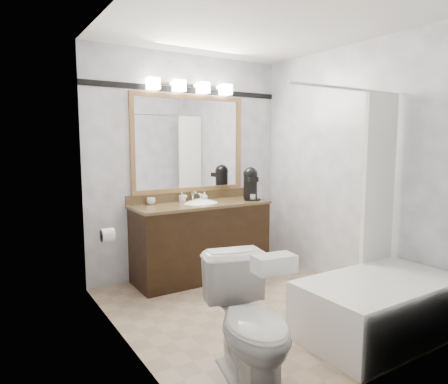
% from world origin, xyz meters
% --- Properties ---
extents(room, '(2.42, 2.62, 2.52)m').
position_xyz_m(room, '(0.00, 0.00, 1.25)').
color(room, tan).
rests_on(room, ground).
extents(vanity, '(1.53, 0.58, 0.97)m').
position_xyz_m(vanity, '(0.00, 1.02, 0.44)').
color(vanity, black).
rests_on(vanity, ground).
extents(mirror, '(1.40, 0.04, 1.10)m').
position_xyz_m(mirror, '(0.00, 1.28, 1.50)').
color(mirror, '#A4784A').
rests_on(mirror, room).
extents(vanity_light_bar, '(1.02, 0.14, 0.12)m').
position_xyz_m(vanity_light_bar, '(0.00, 1.23, 2.13)').
color(vanity_light_bar, silver).
rests_on(vanity_light_bar, room).
extents(accent_stripe, '(2.40, 0.01, 0.06)m').
position_xyz_m(accent_stripe, '(0.00, 1.29, 2.10)').
color(accent_stripe, black).
rests_on(accent_stripe, room).
extents(bathtub, '(1.30, 0.75, 1.96)m').
position_xyz_m(bathtub, '(0.55, -0.90, 0.28)').
color(bathtub, white).
rests_on(bathtub, ground).
extents(tp_roll, '(0.11, 0.12, 0.12)m').
position_xyz_m(tp_roll, '(-1.14, 0.66, 0.70)').
color(tp_roll, white).
rests_on(tp_roll, room).
extents(toilet, '(0.61, 0.85, 0.79)m').
position_xyz_m(toilet, '(-0.71, -0.90, 0.39)').
color(toilet, white).
rests_on(toilet, ground).
extents(tissue_box, '(0.26, 0.16, 0.10)m').
position_xyz_m(tissue_box, '(-0.71, -1.12, 0.84)').
color(tissue_box, white).
rests_on(tissue_box, toilet).
extents(coffee_maker, '(0.21, 0.25, 0.38)m').
position_xyz_m(coffee_maker, '(0.63, 0.95, 1.05)').
color(coffee_maker, black).
rests_on(coffee_maker, vanity).
extents(cup_left, '(0.11, 0.11, 0.07)m').
position_xyz_m(cup_left, '(-0.51, 1.21, 0.89)').
color(cup_left, white).
rests_on(cup_left, vanity).
extents(soap_bottle_a, '(0.06, 0.06, 0.11)m').
position_xyz_m(soap_bottle_a, '(-0.14, 1.21, 0.91)').
color(soap_bottle_a, white).
rests_on(soap_bottle_a, vanity).
extents(soap_bottle_b, '(0.09, 0.09, 0.10)m').
position_xyz_m(soap_bottle_b, '(0.14, 1.19, 0.90)').
color(soap_bottle_b, white).
rests_on(soap_bottle_b, vanity).
extents(soap_bar, '(0.09, 0.06, 0.03)m').
position_xyz_m(soap_bar, '(0.04, 1.13, 0.86)').
color(soap_bar, beige).
rests_on(soap_bar, vanity).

